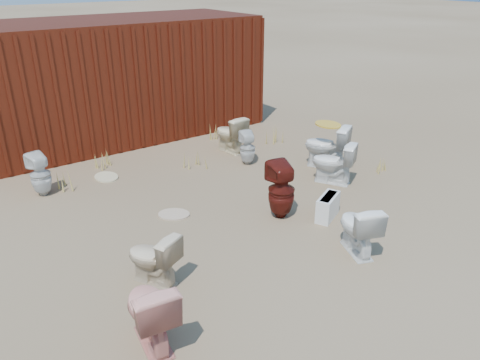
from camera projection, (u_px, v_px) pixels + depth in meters
ground at (265, 231)px, 6.47m from camera, size 100.00×100.00×0.00m
shipping_container at (114, 79)px, 9.85m from camera, size 6.00×2.40×2.40m
toilet_front_pink at (150, 311)px, 4.38m from camera, size 0.51×0.79×0.75m
toilet_front_c at (358, 228)px, 5.86m from camera, size 0.61×0.77×0.69m
toilet_front_maroon at (281, 190)px, 6.67m from camera, size 0.44×0.45×0.84m
toilet_front_e at (333, 163)px, 7.79m from camera, size 0.69×0.81×0.71m
toilet_back_a at (40, 175)px, 7.36m from camera, size 0.38×0.38×0.70m
toilet_back_beige_left at (153, 258)px, 5.28m from camera, size 0.60×0.73×0.65m
toilet_back_beige_right at (230, 134)px, 9.14m from camera, size 0.46×0.74×0.73m
toilet_back_yellowlid at (326, 146)px, 8.40m from camera, size 0.76×0.90×0.80m
toilet_back_e at (248, 148)px, 8.57m from camera, size 0.35×0.36×0.63m
yellow_lid at (328, 124)px, 8.23m from camera, size 0.40×0.51×0.02m
loose_tank at (328, 207)px, 6.74m from camera, size 0.54×0.40×0.35m
loose_lid_near at (106, 177)px, 8.11m from camera, size 0.41×0.51×0.02m
loose_lid_far at (174, 214)px, 6.88m from camera, size 0.59×0.58×0.02m
weed_clump_a at (60, 180)px, 7.63m from camera, size 0.36×0.36×0.33m
weed_clump_b at (194, 161)px, 8.44m from camera, size 0.32×0.32×0.28m
weed_clump_c at (272, 134)px, 9.69m from camera, size 0.36×0.36×0.35m
weed_clump_d at (101, 160)px, 8.47m from camera, size 0.30×0.30×0.28m
weed_clump_e at (217, 134)px, 9.77m from camera, size 0.34×0.34×0.30m
weed_clump_f at (379, 165)px, 8.36m from camera, size 0.28×0.28×0.23m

